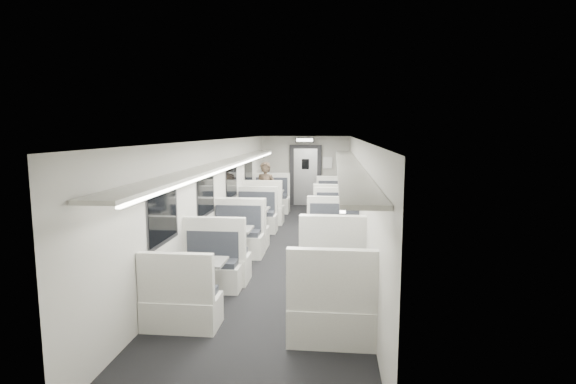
% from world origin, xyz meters
% --- Properties ---
extents(room, '(3.24, 12.24, 2.64)m').
position_xyz_m(room, '(0.00, 0.00, 1.20)').
color(room, black).
rests_on(room, ground).
extents(booth_left_a, '(1.14, 2.32, 1.24)m').
position_xyz_m(booth_left_a, '(-1.00, 3.70, 0.41)').
color(booth_left_a, silver).
rests_on(booth_left_a, room).
extents(booth_left_b, '(1.06, 2.15, 1.15)m').
position_xyz_m(booth_left_b, '(-1.00, 0.99, 0.38)').
color(booth_left_b, silver).
rests_on(booth_left_b, room).
extents(booth_left_c, '(1.08, 2.19, 1.17)m').
position_xyz_m(booth_left_c, '(-1.00, -1.28, 0.39)').
color(booth_left_c, silver).
rests_on(booth_left_c, room).
extents(booth_left_d, '(0.98, 1.99, 1.06)m').
position_xyz_m(booth_left_d, '(-1.00, -3.18, 0.36)').
color(booth_left_d, silver).
rests_on(booth_left_d, room).
extents(booth_right_a, '(1.11, 2.24, 1.20)m').
position_xyz_m(booth_right_a, '(1.00, 3.29, 0.40)').
color(booth_right_a, silver).
rests_on(booth_right_a, room).
extents(booth_right_b, '(1.03, 2.10, 1.12)m').
position_xyz_m(booth_right_b, '(1.00, 1.24, 0.38)').
color(booth_right_b, silver).
rests_on(booth_right_b, room).
extents(booth_right_c, '(1.14, 2.32, 1.24)m').
position_xyz_m(booth_right_c, '(1.00, -1.26, 0.41)').
color(booth_right_c, silver).
rests_on(booth_right_c, room).
extents(booth_right_d, '(1.13, 2.29, 1.22)m').
position_xyz_m(booth_right_d, '(1.00, -3.25, 0.41)').
color(booth_right_d, silver).
rests_on(booth_right_d, room).
extents(passenger, '(0.72, 0.58, 1.73)m').
position_xyz_m(passenger, '(-0.93, 2.94, 0.86)').
color(passenger, black).
rests_on(passenger, room).
extents(window_a, '(0.02, 1.18, 0.84)m').
position_xyz_m(window_a, '(-1.49, 3.40, 1.35)').
color(window_a, black).
rests_on(window_a, room).
extents(window_b, '(0.02, 1.18, 0.84)m').
position_xyz_m(window_b, '(-1.49, 1.20, 1.35)').
color(window_b, black).
rests_on(window_b, room).
extents(window_c, '(0.02, 1.18, 0.84)m').
position_xyz_m(window_c, '(-1.49, -1.00, 1.35)').
color(window_c, black).
rests_on(window_c, room).
extents(window_d, '(0.02, 1.18, 0.84)m').
position_xyz_m(window_d, '(-1.49, -3.20, 1.35)').
color(window_d, black).
rests_on(window_d, room).
extents(luggage_rack_left, '(0.46, 10.40, 0.09)m').
position_xyz_m(luggage_rack_left, '(-1.24, -0.30, 1.92)').
color(luggage_rack_left, silver).
rests_on(luggage_rack_left, room).
extents(luggage_rack_right, '(0.46, 10.40, 0.09)m').
position_xyz_m(luggage_rack_right, '(1.24, -0.30, 1.92)').
color(luggage_rack_right, silver).
rests_on(luggage_rack_right, room).
extents(vestibule_door, '(1.10, 0.13, 2.10)m').
position_xyz_m(vestibule_door, '(0.00, 5.93, 1.04)').
color(vestibule_door, black).
rests_on(vestibule_door, room).
extents(exit_sign, '(0.62, 0.12, 0.16)m').
position_xyz_m(exit_sign, '(0.00, 5.44, 2.28)').
color(exit_sign, black).
rests_on(exit_sign, room).
extents(wall_notice, '(0.32, 0.02, 0.40)m').
position_xyz_m(wall_notice, '(0.75, 5.92, 1.50)').
color(wall_notice, white).
rests_on(wall_notice, room).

